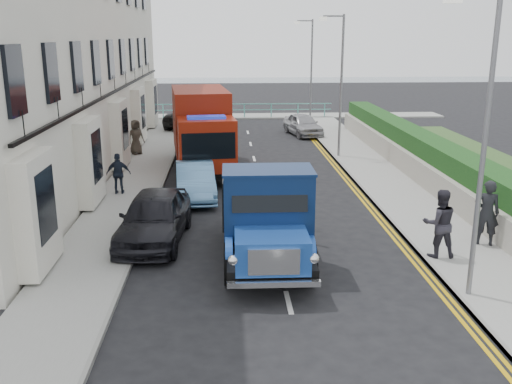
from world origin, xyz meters
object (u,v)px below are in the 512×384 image
bedford_lorry (267,224)px  parked_car_front (154,217)px  lamp_mid (339,78)px  lamp_far (310,67)px  red_lorry (202,128)px  pedestrian_east_near (487,213)px  lamp_near (480,132)px

bedford_lorry → parked_car_front: (-3.24, 2.25, -0.49)m
lamp_mid → parked_car_front: (-7.78, -11.69, -3.23)m
lamp_mid → lamp_far: bearing=90.0°
red_lorry → lamp_far: bearing=55.1°
lamp_far → red_lorry: 14.19m
bedford_lorry → pedestrian_east_near: 6.56m
red_lorry → bedford_lorry: bearing=-86.0°
lamp_near → bedford_lorry: lamp_near is taller
lamp_near → lamp_far: size_ratio=1.00×
parked_car_front → lamp_mid: bearing=61.2°
lamp_mid → parked_car_front: bearing=-123.6°
lamp_far → parked_car_front: size_ratio=1.55×
lamp_near → lamp_far: same height
lamp_near → parked_car_front: bearing=151.0°
lamp_near → parked_car_front: lamp_near is taller
bedford_lorry → lamp_near: bearing=-24.1°
lamp_far → lamp_mid: bearing=-90.0°
bedford_lorry → parked_car_front: 3.98m
lamp_far → parked_car_front: bearing=-109.7°
parked_car_front → pedestrian_east_near: size_ratio=2.33×
lamp_far → parked_car_front: lamp_far is taller
lamp_near → pedestrian_east_near: bearing=59.0°
lamp_far → red_lorry: size_ratio=0.97×
bedford_lorry → pedestrian_east_near: (6.46, 1.15, -0.17)m
bedford_lorry → red_lorry: (-2.15, 11.59, 0.68)m
lamp_near → lamp_far: (0.00, 26.00, 0.00)m
lamp_mid → lamp_far: size_ratio=1.00×
lamp_near → lamp_far: 26.00m
lamp_mid → red_lorry: lamp_mid is taller
lamp_mid → bedford_lorry: bearing=-108.0°
bedford_lorry → pedestrian_east_near: bedford_lorry is taller
red_lorry → parked_car_front: size_ratio=1.59×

